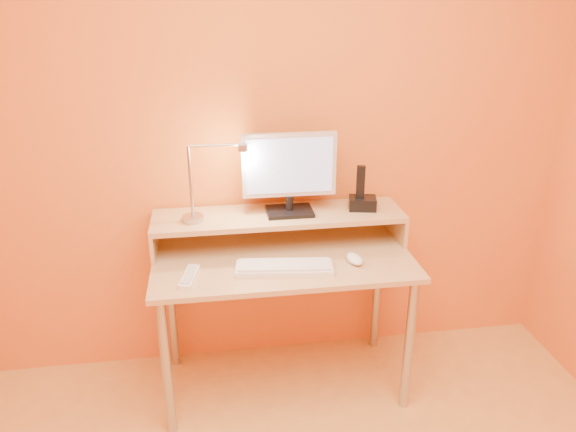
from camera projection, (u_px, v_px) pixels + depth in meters
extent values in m
cube|color=orange|center=(273.00, 129.00, 2.64)|extent=(3.00, 0.04, 2.50)
cylinder|color=#A8A8B1|center=(167.00, 368.00, 2.38)|extent=(0.04, 0.04, 0.69)
cylinder|color=#A8A8B1|center=(409.00, 346.00, 2.54)|extent=(0.04, 0.04, 0.69)
cylinder|color=#A8A8B1|center=(172.00, 308.00, 2.84)|extent=(0.04, 0.04, 0.69)
cylinder|color=#A8A8B1|center=(377.00, 291.00, 2.99)|extent=(0.04, 0.04, 0.69)
cube|color=tan|center=(283.00, 260.00, 2.55)|extent=(1.20, 0.60, 0.02)
cube|color=tan|center=(154.00, 239.00, 2.58)|extent=(0.02, 0.30, 0.14)
cube|color=tan|center=(396.00, 224.00, 2.74)|extent=(0.02, 0.30, 0.14)
cube|color=tan|center=(279.00, 216.00, 2.63)|extent=(1.20, 0.30, 0.02)
cube|color=black|center=(289.00, 211.00, 2.63)|extent=(0.22, 0.16, 0.02)
cylinder|color=black|center=(289.00, 203.00, 2.61)|extent=(0.04, 0.04, 0.07)
cube|color=silver|center=(289.00, 165.00, 2.55)|extent=(0.44, 0.04, 0.30)
cube|color=black|center=(288.00, 163.00, 2.57)|extent=(0.40, 0.02, 0.26)
cube|color=#A9BEFF|center=(290.00, 166.00, 2.53)|extent=(0.40, 0.01, 0.26)
cylinder|color=#A8A8B1|center=(193.00, 218.00, 2.54)|extent=(0.10, 0.10, 0.02)
cylinder|color=#A8A8B1|center=(190.00, 182.00, 2.47)|extent=(0.01, 0.01, 0.33)
cylinder|color=#A8A8B1|center=(215.00, 145.00, 2.42)|extent=(0.24, 0.01, 0.01)
cylinder|color=#A8A8B1|center=(243.00, 148.00, 2.44)|extent=(0.04, 0.04, 0.03)
cylinder|color=#FFEAC6|center=(243.00, 151.00, 2.45)|extent=(0.03, 0.03, 0.00)
cube|color=black|center=(362.00, 203.00, 2.67)|extent=(0.15, 0.12, 0.06)
cube|color=black|center=(361.00, 182.00, 2.63)|extent=(0.04, 0.03, 0.16)
cube|color=blue|center=(374.00, 206.00, 2.63)|extent=(0.01, 0.00, 0.04)
cube|color=white|center=(284.00, 268.00, 2.43)|extent=(0.44, 0.19, 0.02)
ellipsoid|color=white|center=(355.00, 259.00, 2.49)|extent=(0.08, 0.12, 0.04)
cube|color=white|center=(190.00, 276.00, 2.36)|extent=(0.09, 0.21, 0.02)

